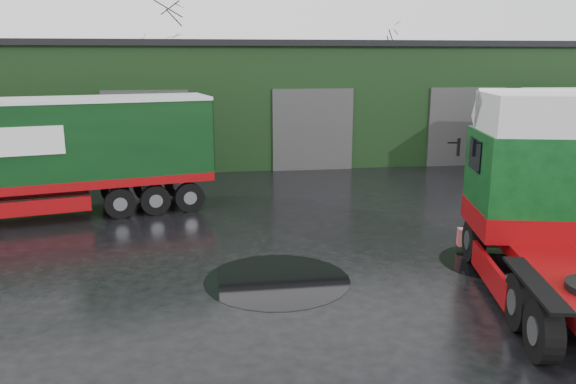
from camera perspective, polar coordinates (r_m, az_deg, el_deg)
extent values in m
plane|color=black|center=(14.64, 5.23, -8.53)|extent=(100.00, 100.00, 0.00)
cube|color=black|center=(33.68, 0.56, 9.30)|extent=(32.00, 12.00, 6.00)
cube|color=black|center=(33.59, 0.58, 14.67)|extent=(32.40, 12.40, 0.30)
cylinder|color=black|center=(14.35, -1.12, -8.93)|extent=(3.71, 3.71, 0.01)
cylinder|color=black|center=(16.54, 20.13, -6.68)|extent=(2.91, 2.91, 0.01)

